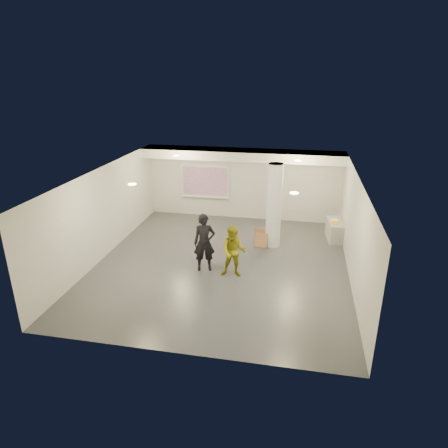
% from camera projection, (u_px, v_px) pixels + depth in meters
% --- Properties ---
extents(floor, '(8.00, 9.00, 0.01)m').
position_uv_depth(floor, '(222.00, 264.00, 13.01)').
color(floor, '#3A3C41').
rests_on(floor, ground).
extents(ceiling, '(8.00, 9.00, 0.01)m').
position_uv_depth(ceiling, '(221.00, 174.00, 11.93)').
color(ceiling, silver).
rests_on(ceiling, floor).
extents(wall_back, '(8.00, 0.01, 3.00)m').
position_uv_depth(wall_back, '(243.00, 184.00, 16.59)').
color(wall_back, beige).
rests_on(wall_back, floor).
extents(wall_front, '(8.00, 0.01, 3.00)m').
position_uv_depth(wall_front, '(179.00, 295.00, 8.35)').
color(wall_front, beige).
rests_on(wall_front, floor).
extents(wall_left, '(0.01, 9.00, 3.00)m').
position_uv_depth(wall_left, '(103.00, 213.00, 13.19)').
color(wall_left, beige).
rests_on(wall_left, floor).
extents(wall_right, '(0.01, 9.00, 3.00)m').
position_uv_depth(wall_right, '(354.00, 230.00, 11.75)').
color(wall_right, beige).
rests_on(wall_right, floor).
extents(soffit_band, '(8.00, 1.10, 0.36)m').
position_uv_depth(soffit_band, '(241.00, 155.00, 15.61)').
color(soffit_band, white).
rests_on(soffit_band, ceiling).
extents(downlight_nw, '(0.22, 0.22, 0.02)m').
position_uv_depth(downlight_nw, '(176.00, 156.00, 14.62)').
color(downlight_nw, '#FFCC80').
rests_on(downlight_nw, ceiling).
extents(downlight_ne, '(0.22, 0.22, 0.02)m').
position_uv_depth(downlight_ne, '(298.00, 161.00, 13.83)').
color(downlight_ne, '#FFCC80').
rests_on(downlight_ne, ceiling).
extents(downlight_sw, '(0.22, 0.22, 0.02)m').
position_uv_depth(downlight_sw, '(132.00, 184.00, 10.96)').
color(downlight_sw, '#FFCC80').
rests_on(downlight_sw, ceiling).
extents(downlight_se, '(0.22, 0.22, 0.02)m').
position_uv_depth(downlight_se, '(294.00, 193.00, 10.17)').
color(downlight_se, '#FFCC80').
rests_on(downlight_se, ceiling).
extents(column, '(0.52, 0.52, 3.00)m').
position_uv_depth(column, '(274.00, 206.00, 13.85)').
color(column, white).
rests_on(column, floor).
extents(projection_screen, '(2.10, 0.13, 1.42)m').
position_uv_depth(projection_screen, '(205.00, 181.00, 16.83)').
color(projection_screen, white).
rests_on(projection_screen, wall_back).
extents(credenza, '(0.64, 1.29, 0.73)m').
position_uv_depth(credenza, '(335.00, 230.00, 14.77)').
color(credenza, '#949699').
rests_on(credenza, floor).
extents(papers_stack, '(0.28, 0.34, 0.02)m').
position_uv_depth(papers_stack, '(334.00, 220.00, 14.73)').
color(papers_stack, white).
rests_on(papers_stack, credenza).
extents(postit_pad, '(0.30, 0.36, 0.03)m').
position_uv_depth(postit_pad, '(335.00, 223.00, 14.45)').
color(postit_pad, gold).
rests_on(postit_pad, credenza).
extents(cardboard_back, '(0.59, 0.14, 0.64)m').
position_uv_depth(cardboard_back, '(263.00, 237.00, 14.34)').
color(cardboard_back, '#9E6941').
rests_on(cardboard_back, floor).
extents(cardboard_front, '(0.50, 0.30, 0.51)m').
position_uv_depth(cardboard_front, '(261.00, 240.00, 14.20)').
color(cardboard_front, '#9E6941').
rests_on(cardboard_front, floor).
extents(woman, '(0.77, 0.61, 1.84)m').
position_uv_depth(woman, '(204.00, 243.00, 12.34)').
color(woman, black).
rests_on(woman, floor).
extents(man, '(0.81, 0.65, 1.62)m').
position_uv_depth(man, '(234.00, 252.00, 11.99)').
color(man, olive).
rests_on(man, floor).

